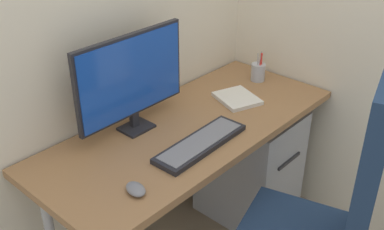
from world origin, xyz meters
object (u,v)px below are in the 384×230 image
keyboard (201,143)px  pen_holder (258,72)px  office_chair (330,212)px  notebook (237,98)px  monitor (132,78)px  mouse (136,189)px  filing_cabinet (249,164)px

keyboard → pen_holder: (0.70, 0.20, 0.04)m
office_chair → notebook: 0.77m
monitor → keyboard: size_ratio=1.21×
office_chair → mouse: size_ratio=12.76×
keyboard → pen_holder: bearing=16.1°
office_chair → notebook: size_ratio=5.77×
filing_cabinet → notebook: 0.44m
filing_cabinet → pen_holder: 0.51m
monitor → pen_holder: 0.82m
mouse → filing_cabinet: bearing=20.7°
office_chair → filing_cabinet: office_chair is taller
pen_holder → keyboard: bearing=-163.9°
notebook → office_chair: bearing=-94.0°
filing_cabinet → mouse: bearing=-171.8°
office_chair → keyboard: 0.58m
monitor → mouse: (-0.30, -0.35, -0.23)m
keyboard → notebook: keyboard is taller
mouse → notebook: (0.83, 0.17, -0.01)m
monitor → mouse: 0.51m
monitor → notebook: (0.52, -0.17, -0.24)m
monitor → pen_holder: monitor is taller
filing_cabinet → pen_holder: pen_holder is taller
monitor → pen_holder: bearing=-8.2°
monitor → keyboard: monitor is taller
mouse → notebook: bearing=24.1°
office_chair → pen_holder: bearing=52.8°
filing_cabinet → keyboard: size_ratio=1.41×
mouse → notebook: mouse is taller
mouse → notebook: size_ratio=0.45×
filing_cabinet → keyboard: (-0.52, -0.10, 0.43)m
notebook → filing_cabinet: bearing=-3.9°
office_chair → pen_holder: 0.96m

